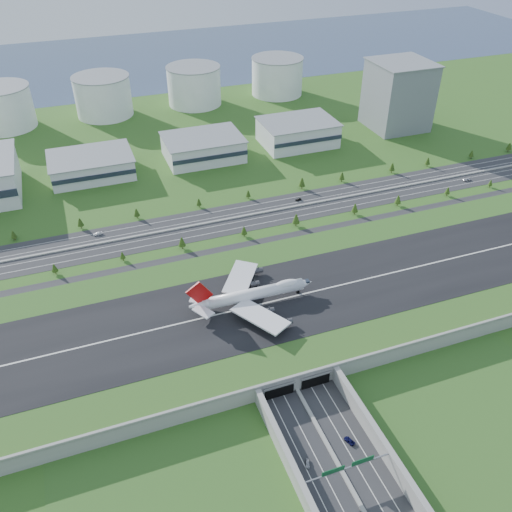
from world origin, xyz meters
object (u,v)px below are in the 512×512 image
object	(u,v)px
car_5	(298,199)
car_7	(97,234)
office_tower	(398,96)
fuel_tank_a	(3,108)
car_2	(349,441)
car_6	(467,180)
boeing_747	(252,294)
car_0	(308,463)

from	to	relation	value
car_5	car_7	xyz separation A→B (m)	(-134.02, 3.21, 0.11)
office_tower	car_5	size ratio (longest dim) A/B	12.71
fuel_tank_a	car_2	xyz separation A→B (m)	(128.88, -391.09, -16.72)
office_tower	car_6	size ratio (longest dim) A/B	9.62
fuel_tank_a	boeing_747	world-z (taller)	fuel_tank_a
car_0	car_7	world-z (taller)	car_7
fuel_tank_a	car_7	size ratio (longest dim) A/B	8.84
car_2	car_0	bearing A→B (deg)	-9.38
fuel_tank_a	car_7	bearing A→B (deg)	-75.37
car_5	car_6	bearing A→B (deg)	77.16
office_tower	boeing_747	distance (m)	279.10
car_2	car_7	bearing A→B (deg)	-87.42
office_tower	fuel_tank_a	size ratio (longest dim) A/B	1.10
boeing_747	car_5	xyz separation A→B (m)	(69.10, 99.61, -12.86)
boeing_747	car_7	world-z (taller)	boeing_747
boeing_747	car_7	size ratio (longest dim) A/B	11.46
fuel_tank_a	car_0	distance (m)	409.76
car_0	car_2	world-z (taller)	car_0
office_tower	fuel_tank_a	world-z (taller)	office_tower
car_2	boeing_747	bearing A→B (deg)	-102.28
car_2	fuel_tank_a	bearing A→B (deg)	-91.22
car_5	car_7	world-z (taller)	car_7
office_tower	car_7	distance (m)	282.50
boeing_747	car_5	size ratio (longest dim) A/B	14.98
car_0	car_7	xyz separation A→B (m)	(-55.81, 189.95, 0.13)
fuel_tank_a	car_2	world-z (taller)	fuel_tank_a
car_2	car_7	size ratio (longest dim) A/B	0.84
fuel_tank_a	car_0	world-z (taller)	fuel_tank_a
car_0	car_5	bearing A→B (deg)	90.15
office_tower	car_0	distance (m)	351.15
office_tower	car_7	size ratio (longest dim) A/B	9.72
boeing_747	car_0	distance (m)	88.54
car_2	car_5	world-z (taller)	car_5
boeing_747	car_7	distance (m)	122.28
car_7	car_2	bearing A→B (deg)	20.42
office_tower	car_0	bearing A→B (deg)	-127.01
boeing_747	car_5	bearing A→B (deg)	56.76
office_tower	car_6	xyz separation A→B (m)	(-5.38, -108.19, -26.59)
boeing_747	car_0	world-z (taller)	boeing_747
office_tower	car_2	size ratio (longest dim) A/B	11.54
fuel_tank_a	car_5	world-z (taller)	fuel_tank_a
boeing_747	car_2	world-z (taller)	boeing_747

